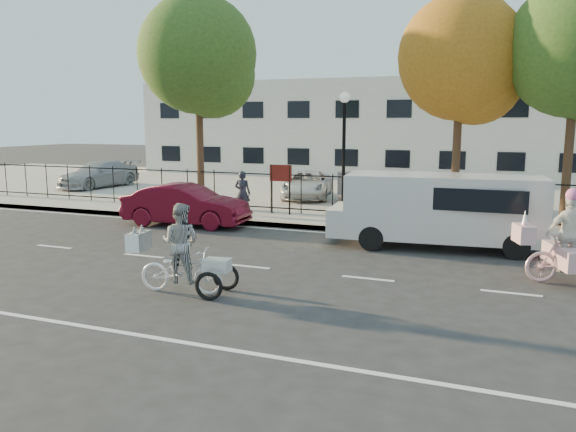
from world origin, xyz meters
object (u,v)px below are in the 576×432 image
at_px(unicorn_bike, 567,248).
at_px(lot_car_d, 515,198).
at_px(white_van, 439,208).
at_px(pedestrian, 243,193).
at_px(red_sedan, 186,205).
at_px(lot_car_c, 354,189).
at_px(lot_car_a, 99,174).
at_px(lamppost, 344,133).
at_px(lot_car_b, 307,185).
at_px(zebra_trike, 181,259).

distance_m(unicorn_bike, lot_car_d, 8.46).
relative_size(white_van, pedestrian, 3.71).
bearing_deg(red_sedan, lot_car_c, -40.46).
height_order(red_sedan, lot_car_d, red_sedan).
bearing_deg(pedestrian, lot_car_a, -32.43).
xyz_separation_m(lamppost, red_sedan, (-4.77, -2.57, -2.41)).
xyz_separation_m(pedestrian, lot_car_a, (-10.72, 5.22, -0.14)).
xyz_separation_m(lamppost, unicorn_bike, (6.59, -5.54, -2.34)).
bearing_deg(lot_car_a, lot_car_b, 7.85).
height_order(unicorn_bike, lot_car_b, unicorn_bike).
bearing_deg(unicorn_bike, zebra_trike, 98.00).
bearing_deg(lot_car_b, red_sedan, -117.11).
bearing_deg(zebra_trike, lot_car_d, -35.83).
xyz_separation_m(lamppost, lot_car_c, (-0.47, 3.33, -2.32)).
xyz_separation_m(zebra_trike, lot_car_c, (0.38, 12.53, 0.07)).
distance_m(lot_car_c, lot_car_d, 6.11).
xyz_separation_m(unicorn_bike, white_van, (-3.00, 2.58, 0.36)).
bearing_deg(pedestrian, lamppost, -175.66).
bearing_deg(lot_car_a, pedestrian, -18.02).
bearing_deg(zebra_trike, lot_car_c, -9.33).
xyz_separation_m(zebra_trike, white_van, (4.43, 6.23, 0.41)).
bearing_deg(red_sedan, lot_car_d, -66.80).
bearing_deg(pedestrian, white_van, 155.82).
bearing_deg(lot_car_b, lot_car_c, -38.39).
height_order(pedestrian, lot_car_c, pedestrian).
height_order(lamppost, lot_car_b, lamppost).
relative_size(red_sedan, lot_car_b, 1.01).
bearing_deg(white_van, unicorn_bike, -45.98).
bearing_deg(lamppost, unicorn_bike, -40.07).
xyz_separation_m(lot_car_a, lot_car_d, (19.91, -1.67, -0.06)).
bearing_deg(zebra_trike, lot_car_a, 36.77).
xyz_separation_m(red_sedan, lot_car_c, (4.30, 5.91, 0.09)).
xyz_separation_m(zebra_trike, pedestrian, (-2.71, 8.51, 0.22)).
xyz_separation_m(white_van, lot_car_b, (-6.49, 7.48, -0.39)).
bearing_deg(lot_car_c, white_van, -73.53).
height_order(unicorn_bike, lot_car_a, unicorn_bike).
height_order(red_sedan, lot_car_b, red_sedan).
bearing_deg(white_van, red_sedan, 172.05).
height_order(lot_car_b, lot_car_d, lot_car_d).
relative_size(lamppost, lot_car_b, 1.02).
height_order(lamppost, zebra_trike, lamppost).
height_order(zebra_trike, pedestrian, zebra_trike).
bearing_deg(lot_car_d, zebra_trike, -106.88).
bearing_deg(lot_car_c, zebra_trike, -108.04).
relative_size(lamppost, lot_car_c, 1.11).
bearing_deg(lot_car_d, white_van, -97.97).
bearing_deg(unicorn_bike, lot_car_b, 25.17).
bearing_deg(unicorn_bike, pedestrian, 46.25).
xyz_separation_m(lot_car_b, lot_car_d, (8.53, -1.66, 0.01)).
height_order(red_sedan, lot_car_a, lot_car_a).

